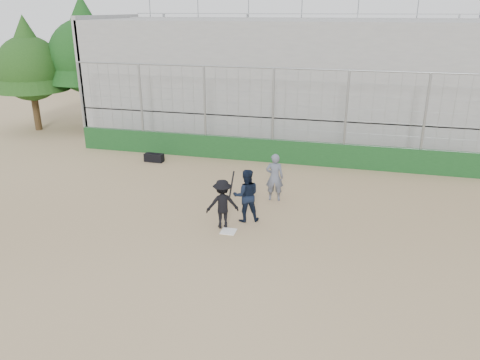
% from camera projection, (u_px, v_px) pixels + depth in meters
% --- Properties ---
extents(ground, '(90.00, 90.00, 0.00)m').
position_uv_depth(ground, '(228.00, 232.00, 13.97)').
color(ground, olive).
rests_on(ground, ground).
extents(home_plate, '(0.44, 0.44, 0.02)m').
position_uv_depth(home_plate, '(228.00, 231.00, 13.97)').
color(home_plate, white).
rests_on(home_plate, ground).
extents(backstop, '(18.10, 0.25, 4.04)m').
position_uv_depth(backstop, '(272.00, 141.00, 20.01)').
color(backstop, '#133D18').
rests_on(backstop, ground).
extents(bleachers, '(20.25, 6.70, 6.98)m').
position_uv_depth(bleachers, '(291.00, 78.00, 23.83)').
color(bleachers, gray).
rests_on(bleachers, ground).
extents(tree_left, '(4.48, 4.48, 7.00)m').
position_uv_depth(tree_left, '(85.00, 46.00, 25.01)').
color(tree_left, '#352113').
rests_on(tree_left, ground).
extents(tree_right, '(3.84, 3.84, 6.00)m').
position_uv_depth(tree_right, '(28.00, 60.00, 24.45)').
color(tree_right, '#352513').
rests_on(tree_right, ground).
extents(batter_at_plate, '(1.13, 0.91, 1.71)m').
position_uv_depth(batter_at_plate, '(222.00, 204.00, 14.02)').
color(batter_at_plate, black).
rests_on(batter_at_plate, ground).
extents(catcher_crouched, '(1.01, 0.91, 1.15)m').
position_uv_depth(catcher_crouched, '(246.00, 204.00, 14.49)').
color(catcher_crouched, black).
rests_on(catcher_crouched, ground).
extents(umpire, '(0.65, 0.47, 1.51)m').
position_uv_depth(umpire, '(275.00, 180.00, 16.04)').
color(umpire, '#555B6C').
rests_on(umpire, ground).
extents(equipment_bag, '(0.84, 0.38, 0.39)m').
position_uv_depth(equipment_bag, '(154.00, 158.00, 20.31)').
color(equipment_bag, black).
rests_on(equipment_bag, ground).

